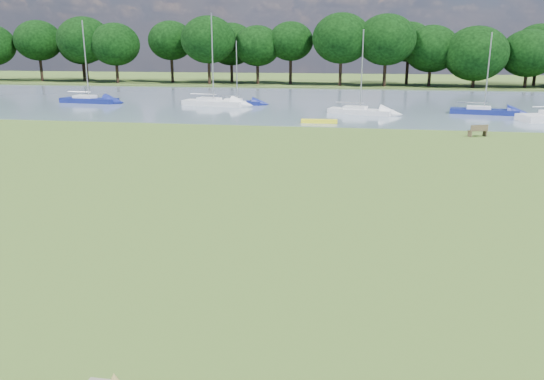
% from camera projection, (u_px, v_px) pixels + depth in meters
% --- Properties ---
extents(ground, '(220.00, 220.00, 0.00)m').
position_uv_depth(ground, '(287.00, 205.00, 21.81)').
color(ground, olive).
extents(river, '(220.00, 40.00, 0.10)m').
position_uv_depth(river, '(337.00, 102.00, 61.77)').
color(river, slate).
rests_on(river, ground).
extents(far_bank, '(220.00, 20.00, 0.40)m').
position_uv_depth(far_bank, '(346.00, 85.00, 90.32)').
color(far_bank, '#4C6626').
rests_on(far_bank, ground).
extents(riverbank_bench, '(1.47, 0.94, 0.87)m').
position_uv_depth(riverbank_bench, '(478.00, 131.00, 38.29)').
color(riverbank_bench, brown).
rests_on(riverbank_bench, ground).
extents(kayak, '(3.08, 0.88, 0.30)m').
position_uv_depth(kayak, '(319.00, 121.00, 44.82)').
color(kayak, '#FFF921').
rests_on(kayak, river).
extents(tree_line, '(138.01, 9.01, 10.91)m').
position_uv_depth(tree_line, '(332.00, 45.00, 85.17)').
color(tree_line, black).
rests_on(tree_line, far_bank).
extents(sailboat_1, '(7.18, 3.18, 9.69)m').
position_uv_depth(sailboat_1, '(213.00, 101.00, 58.02)').
color(sailboat_1, white).
rests_on(sailboat_1, river).
extents(sailboat_2, '(6.38, 2.78, 7.55)m').
position_uv_depth(sailboat_2, '(483.00, 109.00, 50.67)').
color(sailboat_2, navy).
rests_on(sailboat_2, river).
extents(sailboat_3, '(6.85, 2.56, 9.05)m').
position_uv_depth(sailboat_3, '(88.00, 98.00, 60.67)').
color(sailboat_3, navy).
rests_on(sailboat_3, river).
extents(sailboat_6, '(5.45, 1.68, 6.87)m').
position_uv_depth(sailboat_6, '(237.00, 101.00, 58.88)').
color(sailboat_6, navy).
rests_on(sailboat_6, river).
extents(sailboat_7, '(6.33, 3.31, 7.80)m').
position_uv_depth(sailboat_7, '(359.00, 109.00, 50.76)').
color(sailboat_7, white).
rests_on(sailboat_7, river).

